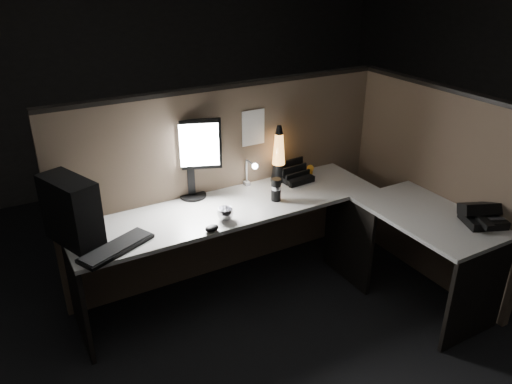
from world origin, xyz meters
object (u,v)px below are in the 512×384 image
keyboard (116,248)px  lava_lamp (279,158)px  desk_phone (482,215)px  monitor (190,151)px  pc_tower (71,211)px

keyboard → lava_lamp: size_ratio=1.05×
keyboard → desk_phone: size_ratio=1.52×
keyboard → lava_lamp: lava_lamp is taller
keyboard → desk_phone: 2.40m
lava_lamp → desk_phone: (0.82, -1.27, -0.13)m
monitor → keyboard: size_ratio=1.22×
pc_tower → desk_phone: pc_tower is taller
lava_lamp → pc_tower: bearing=-173.8°
pc_tower → keyboard: pc_tower is taller
pc_tower → lava_lamp: bearing=-14.5°
pc_tower → lava_lamp: (1.61, 0.17, -0.02)m
pc_tower → monitor: 0.94m
keyboard → monitor: bearing=9.2°
monitor → lava_lamp: (0.71, -0.08, -0.17)m
monitor → desk_phone: 2.06m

